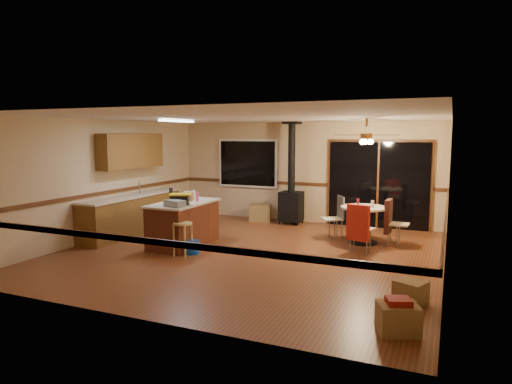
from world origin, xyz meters
The scene contains 35 objects.
floor centered at (0.00, 0.00, 0.00)m, with size 7.00×7.00×0.00m, color brown.
ceiling centered at (0.00, 0.00, 2.60)m, with size 7.00×7.00×0.00m, color silver.
wall_back centered at (0.00, 3.50, 1.30)m, with size 7.00×7.00×0.00m, color tan.
wall_front centered at (0.00, -3.50, 1.30)m, with size 7.00×7.00×0.00m, color tan.
wall_left centered at (-3.50, 0.00, 1.30)m, with size 7.00×7.00×0.00m, color tan.
wall_right centered at (3.50, 0.00, 1.30)m, with size 7.00×7.00×0.00m, color tan.
chair_rail centered at (0.00, 0.00, 1.00)m, with size 7.00×7.00×0.08m, color #4D2813, non-canonical shape.
window centered at (-1.60, 3.45, 1.50)m, with size 1.72×0.10×1.32m, color black.
sliding_door centered at (1.90, 3.45, 1.05)m, with size 2.52×0.10×2.10m, color black.
lower_cabinets centered at (-3.20, 0.50, 0.43)m, with size 0.60×3.00×0.86m, color brown.
countertop centered at (-3.20, 0.50, 0.88)m, with size 0.64×3.04×0.04m, color #BDAC93.
upper_cabinets centered at (-3.33, 0.70, 1.90)m, with size 0.35×2.00×0.80m, color brown.
kitchen_island centered at (-1.50, 0.00, 0.45)m, with size 0.88×1.68×0.90m.
wood_stove centered at (-0.20, 3.05, 0.73)m, with size 0.55×0.50×2.52m.
ceiling_fan centered at (1.89, 1.64, 2.21)m, with size 0.24×0.24×0.55m.
fluorescent_strip centered at (-1.80, 0.30, 2.56)m, with size 0.10×1.20×0.04m, color white.
toolbox_grey centered at (-1.33, -0.57, 0.96)m, with size 0.41×0.23×0.13m, color slate.
toolbox_black centered at (-1.36, -0.32, 0.99)m, with size 0.34×0.18×0.19m, color black.
toolbox_yellow_lid centered at (-1.36, -0.32, 1.10)m, with size 0.41×0.22×0.03m, color gold.
box_on_island centered at (-1.55, 0.29, 0.99)m, with size 0.20×0.27×0.18m, color olive.
bottle_dark centered at (-1.82, 0.05, 1.04)m, with size 0.08×0.08×0.28m, color black.
bottle_pink centered at (-1.28, 0.20, 1.00)m, with size 0.06×0.06×0.20m, color #D84C8C.
bottle_white centered at (-1.65, 0.70, 0.98)m, with size 0.05×0.05×0.16m, color white.
bar_stool centered at (-1.07, -0.71, 0.32)m, with size 0.35×0.35×0.64m, color tan.
blue_bucket centered at (-0.99, -0.52, 0.13)m, with size 0.30×0.30×0.25m, color #0C41B1.
dining_table centered at (1.89, 1.64, 0.53)m, with size 0.96×0.96×0.78m.
glass_red centered at (1.74, 1.74, 0.85)m, with size 0.06×0.06×0.15m, color #590C14.
glass_cream centered at (2.07, 1.59, 0.85)m, with size 0.06×0.06×0.15m, color beige.
chair_left centered at (1.28, 1.80, 0.59)m, with size 0.56×0.55×0.51m.
chair_near centered at (1.94, 0.77, 0.60)m, with size 0.52×0.55×0.70m.
chair_right centered at (2.40, 1.70, 0.60)m, with size 0.48×0.44×0.70m.
box_under_window centered at (-1.08, 3.10, 0.22)m, with size 0.56×0.44×0.44m, color olive.
box_corner_a centered at (3.04, -2.64, 0.17)m, with size 0.45×0.38×0.34m, color olive.
box_corner_b centered at (3.10, -1.61, 0.16)m, with size 0.38×0.33×0.31m, color olive.
box_small_red centered at (3.04, -2.64, 0.38)m, with size 0.27×0.23×0.07m, color maroon.
Camera 1 is at (3.53, -7.91, 2.27)m, focal length 32.00 mm.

